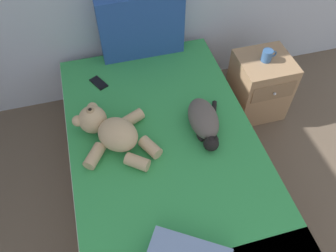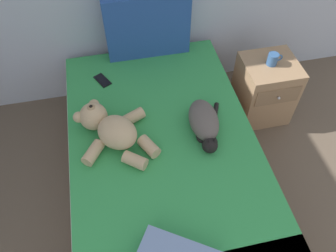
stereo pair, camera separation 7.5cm
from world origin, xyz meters
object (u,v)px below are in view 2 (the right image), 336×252
at_px(patterned_cushion, 147,25).
at_px(cat, 204,122).
at_px(cell_phone, 102,80).
at_px(teddy_bear, 110,128).
at_px(bed, 165,168).
at_px(nightstand, 264,89).
at_px(mug, 273,59).

height_order(patterned_cushion, cat, patterned_cushion).
relative_size(patterned_cushion, cell_phone, 3.93).
height_order(patterned_cushion, teddy_bear, patterned_cushion).
relative_size(patterned_cushion, cat, 1.56).
xyz_separation_m(bed, nightstand, (0.96, 0.56, 0.03)).
bearing_deg(patterned_cushion, bed, -93.89).
height_order(nightstand, mug, mug).
xyz_separation_m(patterned_cushion, nightstand, (0.90, -0.40, -0.48)).
height_order(bed, cell_phone, cell_phone).
xyz_separation_m(teddy_bear, mug, (1.28, 0.40, 0.01)).
distance_m(cat, cell_phone, 0.87).
bearing_deg(bed, teddy_bear, 154.39).
xyz_separation_m(patterned_cushion, cat, (0.22, -0.87, -0.18)).
xyz_separation_m(bed, mug, (0.96, 0.56, 0.35)).
height_order(patterned_cushion, cell_phone, patterned_cushion).
bearing_deg(cell_phone, nightstand, -6.14).
bearing_deg(cat, teddy_bear, 173.61).
height_order(bed, patterned_cushion, patterned_cushion).
height_order(patterned_cushion, mug, patterned_cushion).
bearing_deg(nightstand, mug, 163.55).
bearing_deg(cat, nightstand, 34.66).
bearing_deg(patterned_cushion, mug, -24.15).
relative_size(patterned_cushion, mug, 5.38).
distance_m(bed, cell_phone, 0.82).
xyz_separation_m(cat, nightstand, (0.68, 0.47, -0.30)).
distance_m(cell_phone, nightstand, 1.33).
distance_m(teddy_bear, cell_phone, 0.55).
bearing_deg(teddy_bear, cell_phone, 91.62).
xyz_separation_m(patterned_cushion, cell_phone, (-0.40, -0.26, -0.25)).
bearing_deg(teddy_bear, bed, -25.61).
height_order(cat, nightstand, cat).
bearing_deg(mug, patterned_cushion, 155.85).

